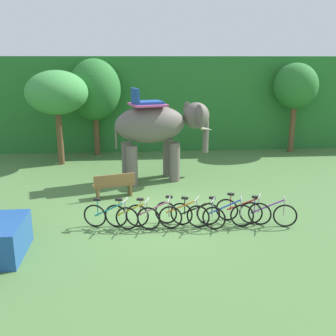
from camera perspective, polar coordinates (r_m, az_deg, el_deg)
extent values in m
plane|color=#4C753D|center=(13.00, -0.40, -6.71)|extent=(80.00, 80.00, 0.00)
cube|color=#28702D|center=(24.43, -2.59, 9.69)|extent=(36.00, 6.00, 5.01)
cylinder|color=brown|center=(19.61, -15.13, 4.08)|extent=(0.29, 0.29, 2.48)
ellipsoid|color=#3D8E42|center=(19.33, -15.57, 10.33)|extent=(2.85, 2.85, 2.01)
cylinder|color=brown|center=(21.23, -10.10, 4.49)|extent=(0.29, 0.29, 1.97)
ellipsoid|color=#28702D|center=(20.92, -10.40, 10.89)|extent=(2.63, 2.63, 3.09)
cylinder|color=brown|center=(22.53, 17.25, 5.28)|extent=(0.30, 0.30, 2.46)
ellipsoid|color=#28702D|center=(22.28, 17.72, 11.08)|extent=(2.29, 2.29, 2.35)
ellipsoid|color=#665E56|center=(16.11, -2.53, 6.26)|extent=(3.17, 2.13, 1.50)
cylinder|color=#665E56|center=(17.06, 0.02, 1.47)|extent=(0.44, 0.44, 1.60)
cylinder|color=#665E56|center=(16.36, 0.95, 0.86)|extent=(0.44, 0.44, 1.60)
cylinder|color=#665E56|center=(16.54, -5.84, 0.95)|extent=(0.44, 0.44, 1.60)
cylinder|color=#665E56|center=(15.82, -5.14, 0.30)|extent=(0.44, 0.44, 1.60)
ellipsoid|color=#665E56|center=(16.78, 4.04, 7.46)|extent=(1.33, 1.26, 1.10)
ellipsoid|color=#665E56|center=(17.28, 2.73, 7.87)|extent=(0.38, 0.85, 0.96)
ellipsoid|color=#665E56|center=(16.15, 4.46, 7.33)|extent=(0.38, 0.85, 0.96)
cylinder|color=#665E56|center=(17.11, 5.36, 4.53)|extent=(0.26, 0.26, 1.40)
cone|color=beige|center=(17.23, 4.92, 5.79)|extent=(0.57, 0.27, 0.21)
cone|color=beige|center=(16.83, 5.56, 5.56)|extent=(0.57, 0.27, 0.21)
cube|color=#BF4C8C|center=(15.97, -2.91, 9.00)|extent=(1.61, 1.63, 0.08)
cube|color=#1E4799|center=(15.96, -2.91, 9.32)|extent=(1.30, 1.16, 0.10)
cube|color=#1E4799|center=(15.80, -4.68, 10.25)|extent=(0.34, 0.89, 0.56)
cylinder|color=#665E56|center=(15.82, -7.43, 4.32)|extent=(0.08, 0.08, 0.90)
torus|color=black|center=(12.19, -10.37, -6.71)|extent=(0.70, 0.24, 0.71)
torus|color=black|center=(11.88, -5.85, -7.14)|extent=(0.70, 0.24, 0.71)
cylinder|color=teal|center=(11.94, -8.30, -5.81)|extent=(0.94, 0.31, 0.54)
cylinder|color=teal|center=(12.07, -9.99, -5.61)|extent=(0.03, 0.03, 0.52)
cube|color=black|center=(11.98, -10.05, -4.45)|extent=(0.22, 0.15, 0.06)
cylinder|color=#9E9EA3|center=(11.79, -6.12, -5.86)|extent=(0.03, 0.03, 0.55)
cylinder|color=#9E9EA3|center=(11.69, -6.15, -4.63)|extent=(0.17, 0.51, 0.03)
torus|color=black|center=(12.09, -7.41, -6.78)|extent=(0.69, 0.25, 0.71)
torus|color=black|center=(11.82, -2.78, -7.20)|extent=(0.69, 0.25, 0.71)
cylinder|color=yellow|center=(11.86, -5.27, -5.86)|extent=(0.94, 0.32, 0.54)
cylinder|color=yellow|center=(11.97, -6.99, -5.67)|extent=(0.03, 0.03, 0.52)
cube|color=black|center=(11.88, -7.03, -4.49)|extent=(0.22, 0.15, 0.06)
cylinder|color=#9E9EA3|center=(11.72, -3.04, -5.91)|extent=(0.03, 0.03, 0.55)
cylinder|color=#9E9EA3|center=(11.63, -3.06, -4.67)|extent=(0.18, 0.51, 0.03)
torus|color=black|center=(12.05, -4.40, -6.78)|extent=(0.70, 0.20, 0.71)
torus|color=black|center=(11.88, 0.35, -7.04)|extent=(0.70, 0.20, 0.71)
cylinder|color=pink|center=(11.87, -2.18, -5.79)|extent=(0.96, 0.25, 0.54)
cylinder|color=pink|center=(11.93, -3.96, -5.65)|extent=(0.03, 0.03, 0.52)
cube|color=black|center=(11.84, -3.98, -4.47)|extent=(0.22, 0.14, 0.06)
cylinder|color=#9E9EA3|center=(11.79, 0.11, -5.77)|extent=(0.03, 0.03, 0.55)
cylinder|color=#9E9EA3|center=(11.69, 0.11, -4.54)|extent=(0.14, 0.51, 0.03)
torus|color=black|center=(12.23, -0.29, -6.38)|extent=(0.68, 0.32, 0.71)
torus|color=black|center=(11.98, 4.30, -6.90)|extent=(0.68, 0.32, 0.71)
cylinder|color=orange|center=(12.01, 1.88, -5.52)|extent=(0.91, 0.41, 0.54)
cylinder|color=orange|center=(12.11, 0.16, -5.29)|extent=(0.03, 0.03, 0.52)
cube|color=black|center=(12.02, 0.17, -4.13)|extent=(0.22, 0.17, 0.06)
cylinder|color=#9E9EA3|center=(11.89, 4.09, -5.62)|extent=(0.03, 0.03, 0.55)
cylinder|color=#9E9EA3|center=(11.80, 4.12, -4.40)|extent=(0.23, 0.49, 0.03)
torus|color=black|center=(12.14, 1.93, -6.56)|extent=(0.67, 0.33, 0.71)
torus|color=black|center=(11.91, 6.56, -7.10)|extent=(0.67, 0.33, 0.71)
cylinder|color=black|center=(11.93, 4.13, -5.71)|extent=(0.91, 0.43, 0.54)
cylinder|color=black|center=(12.02, 2.39, -5.46)|extent=(0.03, 0.03, 0.52)
cube|color=black|center=(11.93, 2.41, -4.29)|extent=(0.22, 0.17, 0.06)
cylinder|color=#9E9EA3|center=(11.81, 6.36, -5.82)|extent=(0.03, 0.03, 0.55)
cylinder|color=#9E9EA3|center=(11.72, 6.40, -4.59)|extent=(0.24, 0.49, 0.03)
torus|color=black|center=(12.20, 5.78, -6.52)|extent=(0.70, 0.21, 0.71)
torus|color=black|center=(12.21, 10.50, -6.69)|extent=(0.70, 0.21, 0.71)
cylinder|color=blue|center=(12.10, 8.07, -5.51)|extent=(0.96, 0.26, 0.54)
cylinder|color=blue|center=(12.10, 6.28, -5.40)|extent=(0.03, 0.03, 0.52)
cube|color=black|center=(12.01, 6.32, -4.24)|extent=(0.22, 0.14, 0.06)
cylinder|color=#9E9EA3|center=(12.10, 10.33, -5.46)|extent=(0.03, 0.03, 0.55)
cylinder|color=#9E9EA3|center=(12.01, 10.39, -4.25)|extent=(0.15, 0.51, 0.03)
torus|color=black|center=(12.60, 8.40, -5.89)|extent=(0.67, 0.34, 0.71)
torus|color=black|center=(12.46, 12.93, -6.38)|extent=(0.67, 0.34, 0.71)
cylinder|color=red|center=(12.43, 10.59, -5.05)|extent=(0.90, 0.44, 0.54)
cylinder|color=red|center=(12.49, 8.89, -4.83)|extent=(0.03, 0.03, 0.52)
cube|color=black|center=(12.40, 8.94, -3.70)|extent=(0.22, 0.17, 0.06)
cylinder|color=#9E9EA3|center=(12.36, 12.77, -5.15)|extent=(0.03, 0.03, 0.55)
cylinder|color=#9E9EA3|center=(12.27, 12.85, -3.96)|extent=(0.25, 0.49, 0.03)
torus|color=black|center=(12.47, 11.73, -6.29)|extent=(0.69, 0.26, 0.71)
torus|color=black|center=(12.50, 16.34, -6.54)|extent=(0.69, 0.26, 0.71)
cylinder|color=purple|center=(12.38, 13.99, -5.34)|extent=(0.94, 0.34, 0.54)
cylinder|color=purple|center=(12.37, 12.25, -5.19)|extent=(0.03, 0.03, 0.52)
cube|color=black|center=(12.29, 12.32, -4.06)|extent=(0.22, 0.16, 0.06)
cylinder|color=#9E9EA3|center=(12.40, 16.20, -5.33)|extent=(0.03, 0.03, 0.55)
cylinder|color=#9E9EA3|center=(12.31, 16.29, -4.15)|extent=(0.19, 0.51, 0.03)
cylinder|color=black|center=(12.05, -22.22, -8.10)|extent=(0.64, 0.19, 0.64)
cube|color=brown|center=(14.69, -7.73, -2.38)|extent=(1.55, 0.78, 0.06)
cube|color=brown|center=(14.45, -7.61, -1.68)|extent=(1.46, 0.45, 0.40)
cube|color=brown|center=(14.65, -10.00, -3.45)|extent=(0.17, 0.37, 0.45)
cube|color=brown|center=(14.88, -5.44, -2.98)|extent=(0.17, 0.37, 0.45)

